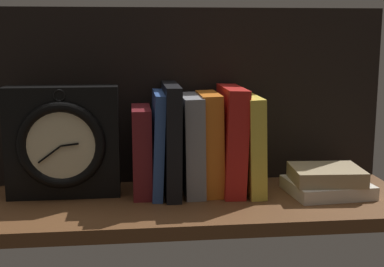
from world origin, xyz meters
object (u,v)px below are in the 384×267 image
Objects in this scene: book_maroon_dawkins at (142,151)px; book_yellow_seinlanguage at (250,143)px; book_gray_chess at (189,144)px; framed_clock at (63,143)px; book_red_requiem at (231,139)px; book_blue_modern at (157,143)px; book_black_skeptic at (171,139)px; book_orange_pandolfini at (210,143)px; book_stack_side at (327,181)px.

book_yellow_seinlanguage is (21.63, -0.00, 1.03)cm from book_maroon_dawkins.
book_maroon_dawkins is 0.89× the size of book_gray_chess.
book_yellow_seinlanguage is at bearing 1.05° from framed_clock.
book_gray_chess is at bearing 1.57° from framed_clock.
book_gray_chess is 0.90× the size of framed_clock.
book_red_requiem is 32.84cm from framed_clock.
book_blue_modern reaches higher than book_yellow_seinlanguage.
book_black_skeptic is 1.12× the size of book_gray_chess.
book_maroon_dawkins is at bearing 180.00° from book_red_requiem.
book_orange_pandolfini is 1.22× the size of book_stack_side.
book_blue_modern is 0.93× the size of book_black_skeptic.
book_stack_side is at bearing -14.75° from book_red_requiem.
framed_clock is 52.11cm from book_stack_side.
framed_clock is (-24.52, -0.67, 1.05)cm from book_gray_chess.
book_orange_pandolfini is at bearing 0.00° from book_gray_chess.
book_black_skeptic reaches higher than book_orange_pandolfini.
book_orange_pandolfini is (7.71, 0.00, -0.92)cm from book_black_skeptic.
book_maroon_dawkins is 3.41cm from book_blue_modern.
book_stack_side is (22.69, -4.86, -7.36)cm from book_orange_pandolfini.
book_orange_pandolfini is at bearing 0.00° from book_blue_modern.
book_red_requiem is at bearing -0.00° from book_gray_chess.
book_red_requiem is 1.09× the size of book_yellow_seinlanguage.
book_blue_modern reaches higher than book_orange_pandolfini.
book_gray_chess is at bearing 0.00° from book_black_skeptic.
book_black_skeptic reaches higher than book_red_requiem.
book_yellow_seinlanguage is at bearing -0.00° from book_gray_chess.
framed_clock is at bearing -177.45° from book_maroon_dawkins.
framed_clock reaches higher than book_red_requiem.
book_blue_modern is at bearing 180.00° from book_gray_chess.
book_black_skeptic reaches higher than book_maroon_dawkins.
book_black_skeptic is 1.03× the size of book_red_requiem.
book_gray_chess is 12.18cm from book_yellow_seinlanguage.
book_red_requiem reaches higher than book_yellow_seinlanguage.
book_black_skeptic is 1.34× the size of book_stack_side.
book_red_requiem is (17.76, -0.00, 1.86)cm from book_maroon_dawkins.
book_blue_modern is 1.04× the size of book_gray_chess.
book_gray_chess is 8.35cm from book_red_requiem.
book_yellow_seinlanguage is at bearing -0.00° from book_blue_modern.
book_yellow_seinlanguage is (3.87, 0.00, -0.82)cm from book_red_requiem.
book_blue_modern reaches higher than book_stack_side.
book_blue_modern is 0.94× the size of framed_clock.
book_orange_pandolfini is at bearing 167.91° from book_stack_side.
book_orange_pandolfini is at bearing 0.00° from book_black_skeptic.
book_stack_side is (18.46, -4.86, -7.93)cm from book_red_requiem.
book_stack_side is at bearing -10.29° from book_gray_chess.
book_yellow_seinlanguage is 16.94cm from book_stack_side.
book_blue_modern is at bearing 2.11° from framed_clock.
book_orange_pandolfini is 4.27cm from book_red_requiem.
book_red_requiem is (11.94, -0.00, -0.35)cm from book_black_skeptic.
framed_clock reaches higher than book_stack_side.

